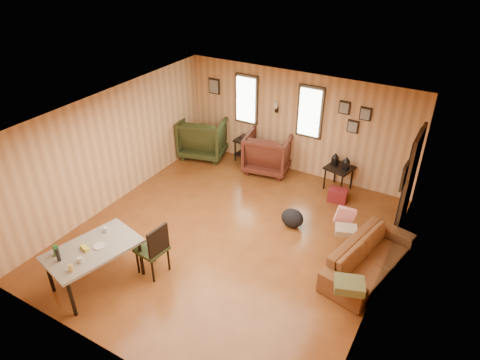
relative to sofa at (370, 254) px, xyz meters
The scene contains 11 objects.
room 2.49m from the sofa, behind, with size 5.54×6.04×2.44m.
sofa is the anchor object (origin of this frame).
recliner_brown 3.84m from the sofa, 142.83° to the left, with size 1.02×0.95×1.05m, color #4F2217.
recliner_green 5.32m from the sofa, 155.28° to the left, with size 1.09×1.02×1.12m, color #2A3216.
end_table 4.49m from the sofa, 146.18° to the left, with size 0.58×0.53×0.70m.
side_table 2.67m from the sofa, 119.80° to the left, with size 0.64×0.64×0.85m.
cooler 2.20m from the sofa, 122.27° to the left, with size 0.42×0.32×0.28m.
backpack 1.73m from the sofa, 162.19° to the left, with size 0.49×0.39×0.39m.
sofa_pillows 0.44m from the sofa, 139.35° to the right, with size 1.05×1.90×0.39m.
dining_table 4.52m from the sofa, 146.68° to the right, with size 1.17×1.58×0.93m.
dining_chair 3.58m from the sofa, 149.46° to the right, with size 0.50×0.50×0.99m.
Camera 1 is at (3.37, -5.45, 5.09)m, focal length 32.00 mm.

